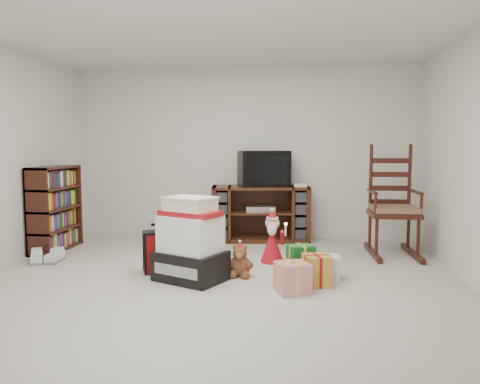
# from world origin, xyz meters

# --- Properties ---
(room) EXTENTS (5.01, 5.01, 2.51)m
(room) POSITION_xyz_m (0.00, 0.00, 1.25)
(room) COLOR beige
(room) RESTS_ON ground
(tv_stand) EXTENTS (1.43, 0.67, 0.79)m
(tv_stand) POSITION_xyz_m (0.29, 2.22, 0.39)
(tv_stand) COLOR #442013
(tv_stand) RESTS_ON floor
(bookshelf) EXTENTS (0.30, 0.90, 1.10)m
(bookshelf) POSITION_xyz_m (-2.32, 1.27, 0.53)
(bookshelf) COLOR #3E1810
(bookshelf) RESTS_ON floor
(rocking_chair) EXTENTS (0.61, 0.97, 1.44)m
(rocking_chair) POSITION_xyz_m (2.00, 1.61, 0.49)
(rocking_chair) COLOR #3E1810
(rocking_chair) RESTS_ON floor
(gift_pile) EXTENTS (0.80, 0.71, 0.83)m
(gift_pile) POSITION_xyz_m (-0.24, 0.14, 0.37)
(gift_pile) COLOR black
(gift_pile) RESTS_ON floor
(red_suitcase) EXTENTS (0.39, 0.31, 0.53)m
(red_suitcase) POSITION_xyz_m (-0.63, 0.39, 0.23)
(red_suitcase) COLOR maroon
(red_suitcase) RESTS_ON floor
(stocking) EXTENTS (0.30, 0.22, 0.58)m
(stocking) POSITION_xyz_m (-0.15, 0.37, 0.29)
(stocking) COLOR #0B6A0F
(stocking) RESTS_ON floor
(teddy_bear) EXTENTS (0.22, 0.20, 0.33)m
(teddy_bear) POSITION_xyz_m (0.24, 0.34, 0.15)
(teddy_bear) COLOR brown
(teddy_bear) RESTS_ON floor
(santa_figurine) EXTENTS (0.31, 0.30, 0.65)m
(santa_figurine) POSITION_xyz_m (0.54, 0.82, 0.25)
(santa_figurine) COLOR #AD121E
(santa_figurine) RESTS_ON floor
(mrs_claus_figurine) EXTENTS (0.28, 0.26, 0.56)m
(mrs_claus_figurine) POSITION_xyz_m (-0.38, 0.98, 0.22)
(mrs_claus_figurine) COLOR #AD121E
(mrs_claus_figurine) RESTS_ON floor
(sneaker_pair) EXTENTS (0.41, 0.34, 0.11)m
(sneaker_pair) POSITION_xyz_m (-2.10, 0.62, 0.06)
(sneaker_pair) COLOR silver
(sneaker_pair) RESTS_ON floor
(gift_cluster) EXTENTS (0.74, 0.83, 0.25)m
(gift_cluster) POSITION_xyz_m (0.89, 0.22, 0.13)
(gift_cluster) COLOR #A9131A
(gift_cluster) RESTS_ON floor
(crt_television) EXTENTS (0.80, 0.67, 0.50)m
(crt_television) POSITION_xyz_m (0.32, 2.26, 1.04)
(crt_television) COLOR black
(crt_television) RESTS_ON tv_stand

